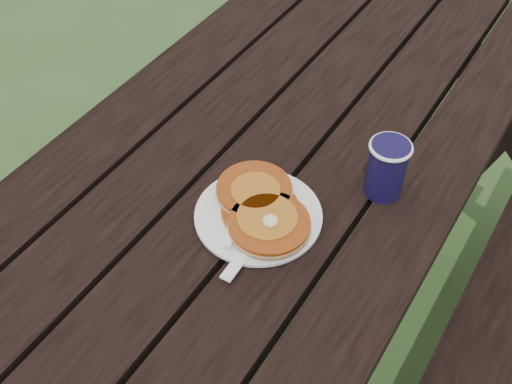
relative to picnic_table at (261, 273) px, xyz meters
The scene contains 7 objects.
ground 0.37m from the picnic_table, ahead, with size 60.00×60.00×0.00m, color #334F22.
picnic_table is the anchor object (origin of this frame).
plate 0.42m from the picnic_table, 60.68° to the right, with size 0.22×0.22×0.01m, color white.
pancake_stack 0.44m from the picnic_table, 58.44° to the right, with size 0.20×0.19×0.04m.
knife 0.45m from the picnic_table, 62.26° to the right, with size 0.02×0.18×0.01m, color white.
fork 0.44m from the picnic_table, 72.82° to the right, with size 0.03×0.16×0.01m, color white, non-canonical shape.
coffee_cup 0.51m from the picnic_table, 10.54° to the left, with size 0.08×0.08×0.11m.
Camera 1 is at (0.47, -0.77, 1.62)m, focal length 45.00 mm.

